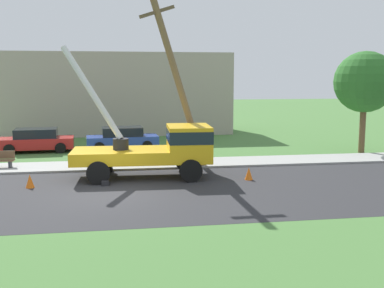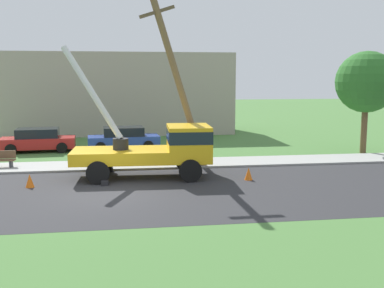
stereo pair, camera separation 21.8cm
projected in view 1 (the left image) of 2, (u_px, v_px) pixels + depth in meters
ground_plane at (113, 148)px, 29.79m from camera, size 120.00×120.00×0.00m
road_asphalt at (110, 194)px, 18.07m from camera, size 80.00×8.81×0.01m
sidewalk_strip at (112, 165)px, 23.60m from camera, size 80.00×2.53×0.10m
utility_truck at (160, 146)px, 20.93m from camera, size 6.75×3.21×5.98m
leaning_utility_pole at (177, 79)px, 22.07m from camera, size 3.42×1.46×8.63m
traffic_cone_ahead at (249, 174)px, 20.48m from camera, size 0.36×0.36×0.56m
traffic_cone_behind at (30, 181)px, 19.00m from camera, size 0.36×0.36×0.56m
parked_sedan_red at (36, 140)px, 28.05m from camera, size 4.51×2.20×1.42m
parked_sedan_blue at (122, 138)px, 28.90m from camera, size 4.51×2.22×1.42m
roadside_tree_near at (365, 82)px, 27.24m from camera, size 3.62×3.62×6.05m
lowrise_building_backdrop at (117, 93)px, 37.58m from camera, size 18.00×6.00×6.40m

